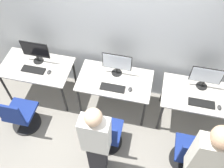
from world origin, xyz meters
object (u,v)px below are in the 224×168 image
object	(u,v)px
mouse_center	(130,89)
office_chair_center	(106,135)
monitor_center	(117,63)
monitor_right	(206,77)
person_right	(202,163)
keyboard_right	(202,103)
mouse_right	(219,107)
person_center	(96,142)
mouse_left	(49,72)
office_chair_right	(189,154)
keyboard_left	(33,70)
keyboard_center	(112,88)
monitor_left	(35,51)
office_chair_left	(20,116)

from	to	relation	value
mouse_center	office_chair_center	bearing A→B (deg)	-110.38
mouse_center	monitor_center	bearing A→B (deg)	133.13
monitor_right	person_right	bearing A→B (deg)	-92.23
mouse_center	office_chair_center	size ratio (longest dim) A/B	0.10
keyboard_right	mouse_right	bearing A→B (deg)	-4.81
keyboard_right	office_chair_center	bearing A→B (deg)	-154.92
person_center	mouse_right	size ratio (longest dim) A/B	17.64
mouse_left	keyboard_right	distance (m)	2.41
monitor_right	mouse_right	bearing A→B (deg)	-54.40
mouse_left	person_center	xyz separation A→B (m)	(1.07, -1.05, 0.11)
mouse_center	person_center	world-z (taller)	person_center
keyboard_right	office_chair_right	distance (m)	0.76
keyboard_left	monitor_center	size ratio (longest dim) A/B	0.83
office_chair_right	keyboard_right	bearing A→B (deg)	84.96
keyboard_right	office_chair_right	size ratio (longest dim) A/B	0.45
keyboard_center	office_chair_center	distance (m)	0.73
keyboard_left	mouse_right	xyz separation A→B (m)	(2.94, -0.09, 0.01)
keyboard_right	office_chair_right	xyz separation A→B (m)	(-0.06, -0.65, -0.40)
keyboard_center	office_chair_center	world-z (taller)	office_chair_center
keyboard_right	mouse_center	bearing A→B (deg)	178.97
keyboard_center	monitor_right	size ratio (longest dim) A/B	0.83
monitor_left	mouse_center	bearing A→B (deg)	-9.31
keyboard_center	mouse_right	world-z (taller)	mouse_right
person_right	monitor_left	bearing A→B (deg)	153.77
person_center	person_right	bearing A→B (deg)	-1.61
office_chair_center	office_chair_right	size ratio (longest dim) A/B	1.00
keyboard_left	mouse_left	distance (m)	0.27
mouse_center	office_chair_left	bearing A→B (deg)	-160.04
monitor_left	monitor_right	bearing A→B (deg)	1.02
mouse_center	office_chair_right	distance (m)	1.28
mouse_left	office_chair_left	size ratio (longest dim) A/B	0.10
keyboard_center	office_chair_center	size ratio (longest dim) A/B	0.45
mouse_left	keyboard_center	bearing A→B (deg)	-4.40
keyboard_left	keyboard_right	world-z (taller)	same
office_chair_left	mouse_right	xyz separation A→B (m)	(2.99, 0.56, 0.41)
mouse_center	monitor_right	bearing A→B (deg)	16.26
keyboard_left	mouse_left	bearing A→B (deg)	0.98
office_chair_left	mouse_left	bearing A→B (deg)	64.08
person_right	mouse_left	bearing A→B (deg)	155.26
mouse_left	office_chair_right	world-z (taller)	office_chair_right
office_chair_left	keyboard_center	xyz separation A→B (m)	(1.39, 0.58, 0.40)
office_chair_right	person_right	xyz separation A→B (m)	(0.00, -0.37, 0.63)
monitor_right	office_chair_left	bearing A→B (deg)	-161.47
keyboard_right	person_right	xyz separation A→B (m)	(-0.05, -1.01, 0.23)
person_center	monitor_right	world-z (taller)	person_center
keyboard_center	mouse_right	size ratio (longest dim) A/B	4.28
office_chair_center	office_chair_right	bearing A→B (deg)	-1.65
office_chair_left	person_center	bearing A→B (deg)	-15.66
monitor_left	mouse_right	world-z (taller)	monitor_left
monitor_center	monitor_right	world-z (taller)	same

